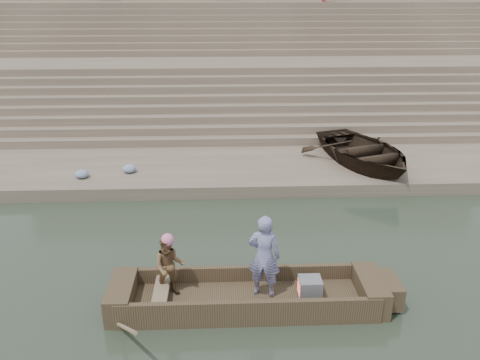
{
  "coord_description": "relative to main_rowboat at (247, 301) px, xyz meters",
  "views": [
    {
      "loc": [
        -2.51,
        -7.75,
        6.22
      ],
      "look_at": [
        -2.01,
        4.12,
        1.4
      ],
      "focal_mm": 36.54,
      "sensor_mm": 36.0,
      "label": 1
    }
  ],
  "objects": [
    {
      "name": "rowing_man",
      "position": [
        -1.58,
        0.18,
        0.78
      ],
      "size": [
        0.7,
        0.57,
        1.34
      ],
      "primitive_type": "imported",
      "rotation": [
        0.0,
        0.0,
        0.11
      ],
      "color": "#246D37",
      "rests_on": "main_rowboat"
    },
    {
      "name": "ghat_steps",
      "position": [
        2.01,
        16.57,
        1.69
      ],
      "size": [
        32.0,
        11.0,
        5.2
      ],
      "color": "#83705D",
      "rests_on": "ground"
    },
    {
      "name": "mid_landing",
      "position": [
        2.01,
        14.88,
        1.29
      ],
      "size": [
        32.0,
        3.0,
        2.8
      ],
      "primitive_type": "cube",
      "color": "#83705D",
      "rests_on": "ground"
    },
    {
      "name": "standing_man",
      "position": [
        0.34,
        0.1,
        1.01
      ],
      "size": [
        0.74,
        0.58,
        1.8
      ],
      "primitive_type": "imported",
      "rotation": [
        0.0,
        0.0,
        2.89
      ],
      "color": "navy",
      "rests_on": "main_rowboat"
    },
    {
      "name": "television",
      "position": [
        1.28,
        0.0,
        0.31
      ],
      "size": [
        0.46,
        0.42,
        0.4
      ],
      "color": "slate",
      "rests_on": "main_rowboat"
    },
    {
      "name": "cloth_bundles",
      "position": [
        -5.68,
        6.62,
        0.42
      ],
      "size": [
        5.49,
        0.86,
        0.26
      ],
      "color": "#3F5999",
      "rests_on": "lower_landing"
    },
    {
      "name": "lower_landing",
      "position": [
        2.01,
        7.38,
        0.09
      ],
      "size": [
        32.0,
        4.0,
        0.4
      ],
      "primitive_type": "cube",
      "color": "#83705D",
      "rests_on": "ground"
    },
    {
      "name": "beached_rowboat",
      "position": [
        4.39,
        7.27,
        0.76
      ],
      "size": [
        4.47,
        5.31,
        0.94
      ],
      "primitive_type": "imported",
      "rotation": [
        0.0,
        0.0,
        0.31
      ],
      "color": "#2D2116",
      "rests_on": "lower_landing"
    },
    {
      "name": "upper_landing",
      "position": [
        2.01,
        21.88,
        2.49
      ],
      "size": [
        32.0,
        3.0,
        5.2
      ],
      "primitive_type": "cube",
      "color": "#83705D",
      "rests_on": "ground"
    },
    {
      "name": "ground",
      "position": [
        2.01,
        -0.62,
        -0.11
      ],
      "size": [
        120.0,
        120.0,
        0.0
      ],
      "primitive_type": "plane",
      "color": "#2A3528",
      "rests_on": "ground"
    },
    {
      "name": "main_rowboat",
      "position": [
        0.0,
        0.0,
        0.0
      ],
      "size": [
        5.0,
        1.3,
        0.22
      ],
      "primitive_type": "cube",
      "color": "brown",
      "rests_on": "ground"
    },
    {
      "name": "rowboat_trim",
      "position": [
        0.21,
        -0.0,
        0.2
      ],
      "size": [
        6.04,
        2.63,
        2.01
      ],
      "color": "brown",
      "rests_on": "ground"
    }
  ]
}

